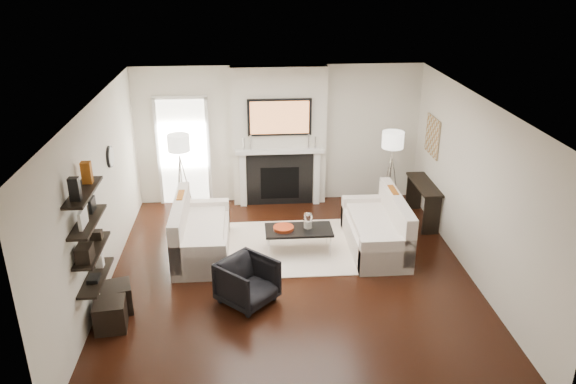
{
  "coord_description": "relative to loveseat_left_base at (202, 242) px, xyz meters",
  "views": [
    {
      "loc": [
        -0.6,
        -7.45,
        4.54
      ],
      "look_at": [
        0.0,
        0.6,
        1.15
      ],
      "focal_mm": 35.0,
      "sensor_mm": 36.0,
      "label": 1
    }
  ],
  "objects": [
    {
      "name": "shelf_top",
      "position": [
        -1.22,
        -1.82,
        1.69
      ],
      "size": [
        0.25,
        1.0,
        0.04
      ],
      "primitive_type": "cube",
      "color": "black",
      "rests_on": "wall_left"
    },
    {
      "name": "pillow_left_orange",
      "position": [
        -0.33,
        0.3,
        0.52
      ],
      "size": [
        0.1,
        0.42,
        0.42
      ],
      "primitive_type": "cube",
      "color": "#9A4F12",
      "rests_on": "loveseat_left_cushion"
    },
    {
      "name": "coffee_leg_ne",
      "position": [
        2.09,
        -0.29,
        -0.02
      ],
      "size": [
        0.02,
        0.02,
        0.38
      ],
      "primitive_type": "cylinder",
      "color": "silver",
      "rests_on": "floor"
    },
    {
      "name": "hallway_panel",
      "position": [
        -0.45,
        2.16,
        0.84
      ],
      "size": [
        0.9,
        0.02,
        2.1
      ],
      "primitive_type": "cube",
      "color": "white",
      "rests_on": "floor"
    },
    {
      "name": "firebox",
      "position": [
        1.4,
        1.91,
        0.24
      ],
      "size": [
        0.75,
        0.02,
        0.65
      ],
      "primitive_type": "cube",
      "color": "black",
      "rests_on": "floor"
    },
    {
      "name": "coffee_leg_nw",
      "position": [
        1.09,
        -0.29,
        -0.02
      ],
      "size": [
        0.02,
        0.02,
        0.38
      ],
      "primitive_type": "cylinder",
      "color": "silver",
      "rests_on": "floor"
    },
    {
      "name": "pillow_right_charcoal",
      "position": [
        3.2,
        -0.34,
        0.51
      ],
      "size": [
        0.1,
        0.4,
        0.4
      ],
      "primitive_type": "cube",
      "color": "black",
      "rests_on": "loveseat_right_cushion"
    },
    {
      "name": "door_trim_l",
      "position": [
        -0.93,
        2.14,
        0.84
      ],
      "size": [
        0.06,
        0.06,
        2.16
      ],
      "primitive_type": "cube",
      "color": "white",
      "rests_on": "floor"
    },
    {
      "name": "shelf_lower",
      "position": [
        -1.22,
        -1.82,
        0.89
      ],
      "size": [
        0.25,
        1.0,
        0.04
      ],
      "primitive_type": "cube",
      "color": "black",
      "rests_on": "wall_left"
    },
    {
      "name": "decor_box_small",
      "position": [
        -1.22,
        -1.55,
        0.97
      ],
      "size": [
        0.15,
        0.12,
        0.12
      ],
      "primitive_type": "cube",
      "color": "black",
      "rests_on": "shelf_lower"
    },
    {
      "name": "lamp_left_post",
      "position": [
        -0.45,
        1.49,
        0.39
      ],
      "size": [
        0.02,
        0.02,
        1.2
      ],
      "primitive_type": "cylinder",
      "color": "silver",
      "rests_on": "floor"
    },
    {
      "name": "door_trim_r",
      "position": [
        0.03,
        2.14,
        0.84
      ],
      "size": [
        0.06,
        0.06,
        2.16
      ],
      "primitive_type": "cube",
      "color": "white",
      "rests_on": "floor"
    },
    {
      "name": "fireplace_surround",
      "position": [
        1.4,
        1.92,
        0.31
      ],
      "size": [
        1.3,
        0.02,
        1.04
      ],
      "primitive_type": "cube",
      "color": "black",
      "rests_on": "floor"
    },
    {
      "name": "lamp_left_leg_a",
      "position": [
        -0.34,
        1.49,
        0.39
      ],
      "size": [
        0.25,
        0.02,
        1.23
      ],
      "primitive_type": "cylinder",
      "rotation": [
        0.18,
        0.0,
        4.71
      ],
      "color": "silver",
      "rests_on": "floor"
    },
    {
      "name": "candlestick_l_short",
      "position": [
        0.72,
        1.88,
        1.06
      ],
      "size": [
        0.04,
        0.04,
        0.24
      ],
      "primitive_type": "cylinder",
      "color": "silver",
      "rests_on": "mantel_shelf"
    },
    {
      "name": "shelf_bottom",
      "position": [
        -1.22,
        -1.82,
        0.49
      ],
      "size": [
        0.25,
        1.0,
        0.03
      ],
      "primitive_type": "cube",
      "color": "black",
      "rests_on": "wall_left"
    },
    {
      "name": "loveseat_left_arm_n",
      "position": [
        0.0,
        -0.81,
        0.09
      ],
      "size": [
        0.85,
        0.18,
        0.6
      ],
      "primitive_type": "cube",
      "color": "silver",
      "rests_on": "floor"
    },
    {
      "name": "decor_frame_b",
      "position": [
        -1.22,
        -1.54,
        1.4
      ],
      "size": [
        0.04,
        0.22,
        0.18
      ],
      "primitive_type": "cube",
      "color": "black",
      "rests_on": "shelf_upper"
    },
    {
      "name": "ottoman_far",
      "position": [
        -1.07,
        -1.96,
        -0.01
      ],
      "size": [
        0.44,
        0.44,
        0.4
      ],
      "primitive_type": "cube",
      "rotation": [
        0.0,
        0.0,
        0.12
      ],
      "color": "black",
      "rests_on": "floor"
    },
    {
      "name": "loveseat_right_cushion",
      "position": [
        2.82,
        -0.04,
        0.26
      ],
      "size": [
        0.63,
        1.44,
        0.1
      ],
      "primitive_type": "cube",
      "color": "silver",
      "rests_on": "loveseat_right_base"
    },
    {
      "name": "wall_art",
      "position": [
        4.13,
        1.23,
        1.34
      ],
      "size": [
        0.03,
        0.7,
        0.7
      ],
      "primitive_type": "cube",
      "color": "#9A7C4D",
      "rests_on": "wall_right"
    },
    {
      "name": "rug",
      "position": [
        1.37,
        0.11,
        -0.2
      ],
      "size": [
        2.6,
        2.0,
        0.01
      ],
      "primitive_type": "cube",
      "color": "#F2DBC6",
      "rests_on": "floor"
    },
    {
      "name": "console_leg_n",
      "position": [
        3.97,
        0.39,
        0.14
      ],
      "size": [
        0.3,
        0.04,
        0.71
      ],
      "primitive_type": "cube",
      "color": "black",
      "rests_on": "floor"
    },
    {
      "name": "loveseat_right_arm_n",
      "position": [
        2.87,
        -0.85,
        0.09
      ],
      "size": [
        0.85,
        0.18,
        0.6
      ],
      "primitive_type": "cube",
      "color": "silver",
      "rests_on": "floor"
    },
    {
      "name": "copper_bowl",
      "position": [
        1.34,
        -0.07,
        0.24
      ],
      "size": [
        0.34,
        0.34,
        0.06
      ],
      "primitive_type": "cylinder",
      "color": "#C24520",
      "rests_on": "coffee_table"
    },
    {
      "name": "loveseat_right_base",
      "position": [
        2.87,
        -0.04,
        0.0
      ],
      "size": [
        0.85,
        1.8,
        0.42
      ],
      "primitive_type": "cube",
      "color": "silver",
      "rests_on": "floor"
    },
    {
      "name": "lamp_left_shade",
      "position": [
        -0.45,
        1.49,
        1.24
      ],
      "size": [
        0.4,
        0.4,
        0.3
      ],
      "primitive_type": "cylinder",
      "color": "white",
      "rests_on": "lamp_left_post"
    },
    {
      "name": "hurricane_candle",
      "position": [
        1.74,
        -0.07,
        0.29
      ],
      "size": [
        0.09,
        0.09,
        0.13
      ],
      "primitive_type": "cylinder",
      "color": "white",
      "rests_on": "coffee_table"
    },
    {
      "name": "chimney_breast",
      "position": [
        1.4,
        2.05,
        1.14
      ],
      "size": [
        1.8,
        0.25,
        2.7
      ],
      "primitive_type": "cube",
      "color": "silver",
      "rests_on": "floor"
    },
    {
      "name": "ottoman_near",
      "position": [
        -1.07,
        -1.55,
        -0.01
      ],
      "size": [
        0.49,
        0.49,
        0.4
      ],
      "primitive_type": "cube",
      "rotation": [
        0.0,
        0.0,
        0.25
      ],
      "color": "black",
      "rests_on": "floor"
    },
    {
      "name": "clock_rim",
      "position": [
        -1.33,
        0.08,
        1.49
      ],
      "size": [
        0.04,
        0.34,
        0.34
      ],
      "primitive_type": "cylinder",
      "rotation": [
        0.0,
        1.57,
        0.0
      ],
      "color": "black",
      "rests_on": "wall_left"
    },
    {
      "name": "room_envelope",
      "position": [
        1.4,
        -0.82,
        1.14
      ],
      "size": [
        6.0,
        6.0,
        6.0
      ],
      "color": "black",
      "rests_on": "ground"
    },
    {
      "name": "lamp_right_shade",
      "position": [
        3.45,
        1.39,
        1.24
      ],
      "size": [
        0.4,
        0.4,
        0.3
      ],
      "primitive_type": "cylinder",
      "color": "white",
      "rests_on": "lamp_right_post"
    },
    {
      "name": "coffee_table",
      "position": [
        1.59,
        -0.07,
        0.19
      ],
      "size": [
        1.1,
        0.55,
        0.04
      ],
      "primitive_type": "cube",
      "color": "black",
      "rests_on": "floor"
    },
    {
      "name": "pillow_left_charcoal",
      "position": [
        -0.33,
        -0.3,
        0.51
      ],
      "size": [
        0.1,
        0.4,
        0.4
      ],
      "primitive_type": "cube",
      "color": "black",
      "rests_on": "loveseat_left_cushion"
    },
    {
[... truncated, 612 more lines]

